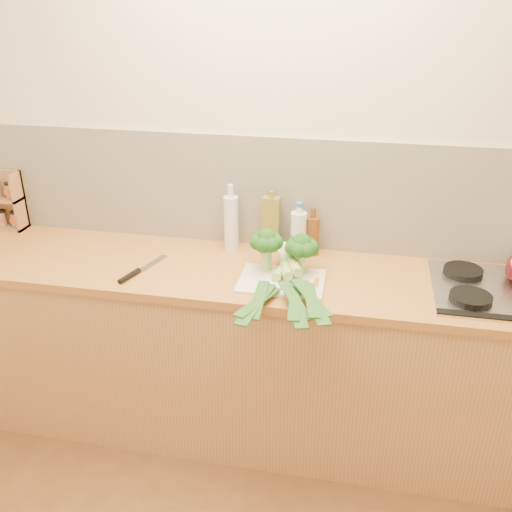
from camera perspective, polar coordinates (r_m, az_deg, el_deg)
The scene contains 15 objects.
room_shell at distance 2.72m, azimuth 1.97°, elevation 6.29°, with size 3.50×3.50×3.50m.
counter at distance 2.80m, azimuth 0.75°, elevation -9.73°, with size 3.20×0.62×0.90m.
gas_hob at distance 2.59m, azimuth 23.56°, elevation -3.15°, with size 0.58×0.50×0.04m.
chopping_board at distance 2.47m, azimuth 2.58°, elevation -2.51°, with size 0.37×0.27×0.01m, color white.
broccoli_left at distance 2.49m, azimuth 1.05°, elevation 1.39°, with size 0.15×0.15×0.20m.
broccoli_right at distance 2.48m, azimuth 4.58°, elevation 0.93°, with size 0.15×0.15×0.18m.
leek_front at distance 2.43m, azimuth 1.95°, elevation -2.21°, with size 0.17×0.66×0.04m.
leek_mid at distance 2.40m, azimuth 3.26°, elevation -2.20°, with size 0.22×0.64×0.04m.
leek_back at distance 2.41m, azimuth 4.17°, elevation -1.59°, with size 0.29×0.67×0.04m.
chefs_knife at distance 2.59m, azimuth -11.98°, elevation -1.65°, with size 0.13×0.32×0.02m.
spice_rack at distance 3.28m, azimuth -24.18°, elevation 4.88°, with size 0.26×0.10×0.31m.
oil_tin at distance 2.71m, azimuth 1.51°, elevation 3.24°, with size 0.08×0.05×0.30m.
glass_bottle at distance 2.73m, azimuth -2.50°, elevation 3.41°, with size 0.07×0.07×0.33m.
amber_bottle at distance 2.70m, azimuth 5.65°, elevation 2.11°, with size 0.06×0.06×0.24m.
water_bottle at distance 2.69m, azimuth 4.26°, elevation 2.11°, with size 0.08×0.08×0.24m.
Camera 1 is at (0.41, -1.05, 2.07)m, focal length 40.00 mm.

